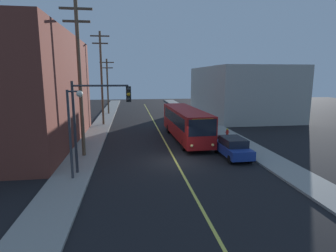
% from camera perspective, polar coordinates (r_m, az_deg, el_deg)
% --- Properties ---
extents(ground_plane, '(120.00, 120.00, 0.00)m').
position_cam_1_polar(ground_plane, '(21.01, 1.64, -7.45)').
color(ground_plane, black).
extents(sidewalk_left, '(2.50, 90.00, 0.15)m').
position_cam_1_polar(sidewalk_left, '(30.64, -15.10, -1.99)').
color(sidewalk_left, gray).
rests_on(sidewalk_left, ground).
extents(sidewalk_right, '(2.50, 90.00, 0.15)m').
position_cam_1_polar(sidewalk_right, '(32.19, 11.44, -1.26)').
color(sidewalk_right, gray).
rests_on(sidewalk_right, ground).
extents(lane_stripe_center, '(0.16, 60.00, 0.01)m').
position_cam_1_polar(lane_stripe_center, '(35.47, -2.41, -0.12)').
color(lane_stripe_center, '#D8CC4C').
rests_on(lane_stripe_center, ground).
extents(building_left_brick, '(10.00, 18.83, 10.35)m').
position_cam_1_polar(building_left_brick, '(28.58, -28.93, 6.56)').
color(building_left_brick, brown).
rests_on(building_left_brick, ground).
extents(building_right_warehouse, '(12.00, 19.28, 7.98)m').
position_cam_1_polar(building_right_warehouse, '(46.27, 14.84, 6.95)').
color(building_right_warehouse, '#B2B2A8').
rests_on(building_right_warehouse, ground).
extents(city_bus, '(2.93, 12.22, 3.20)m').
position_cam_1_polar(city_bus, '(27.80, 3.68, 0.78)').
color(city_bus, maroon).
rests_on(city_bus, ground).
extents(parked_car_blue, '(1.86, 4.42, 1.62)m').
position_cam_1_polar(parked_car_blue, '(22.40, 13.49, -4.37)').
color(parked_car_blue, navy).
rests_on(parked_car_blue, ground).
extents(utility_pole_near, '(2.40, 0.28, 11.82)m').
position_cam_1_polar(utility_pole_near, '(22.26, -18.10, 10.28)').
color(utility_pole_near, brown).
rests_on(utility_pole_near, sidewalk_left).
extents(utility_pole_mid, '(2.40, 0.28, 11.98)m').
position_cam_1_polar(utility_pole_mid, '(36.91, -13.81, 10.41)').
color(utility_pole_mid, brown).
rests_on(utility_pole_mid, sidewalk_left).
extents(utility_pole_far, '(2.40, 0.28, 9.26)m').
position_cam_1_polar(utility_pole_far, '(47.91, -12.60, 8.68)').
color(utility_pole_far, brown).
rests_on(utility_pole_far, sidewalk_left).
extents(traffic_signal_left_corner, '(3.75, 0.48, 6.00)m').
position_cam_1_polar(traffic_signal_left_corner, '(18.05, -14.45, 3.30)').
color(traffic_signal_left_corner, '#2D2D33').
rests_on(traffic_signal_left_corner, sidewalk_left).
extents(street_lamp_left, '(0.98, 0.40, 5.50)m').
position_cam_1_polar(street_lamp_left, '(17.39, -19.36, 0.92)').
color(street_lamp_left, '#38383D').
rests_on(street_lamp_left, sidewalk_left).
extents(fire_hydrant, '(0.44, 0.26, 0.84)m').
position_cam_1_polar(fire_hydrant, '(29.63, 12.36, -1.28)').
color(fire_hydrant, red).
rests_on(fire_hydrant, sidewalk_right).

